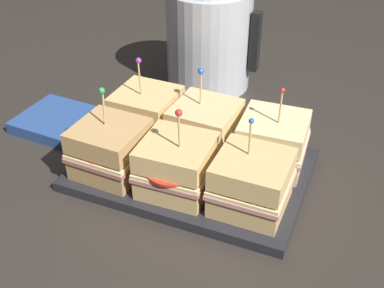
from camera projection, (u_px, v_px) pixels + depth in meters
name	position (u px, v px, depth m)	size (l,w,h in m)	color
ground_plane	(192.00, 174.00, 0.87)	(6.00, 6.00, 0.00)	#2D2823
serving_platter	(192.00, 170.00, 0.87)	(0.40, 0.27, 0.02)	#232328
sandwich_front_left	(110.00, 149.00, 0.82)	(0.12, 0.12, 0.16)	tan
sandwich_front_center	(178.00, 166.00, 0.78)	(0.12, 0.12, 0.16)	tan
sandwich_front_right	(252.00, 183.00, 0.75)	(0.12, 0.12, 0.16)	tan
sandwich_back_left	(147.00, 114.00, 0.92)	(0.12, 0.12, 0.16)	tan
sandwich_back_center	(204.00, 128.00, 0.88)	(0.12, 0.12, 0.16)	#DBB77A
sandwich_back_right	(273.00, 142.00, 0.84)	(0.12, 0.12, 0.16)	beige
kettle_steel	(209.00, 38.00, 1.10)	(0.22, 0.19, 0.26)	#B7BABF
napkin_stack	(56.00, 120.00, 1.00)	(0.15, 0.15, 0.02)	navy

